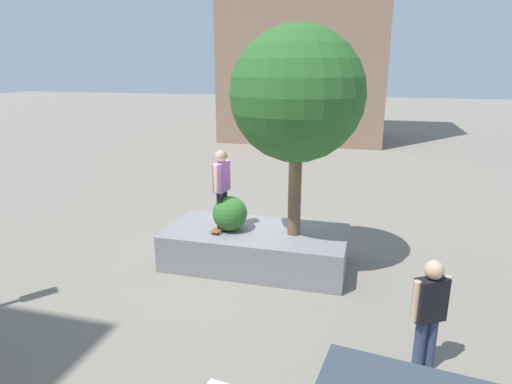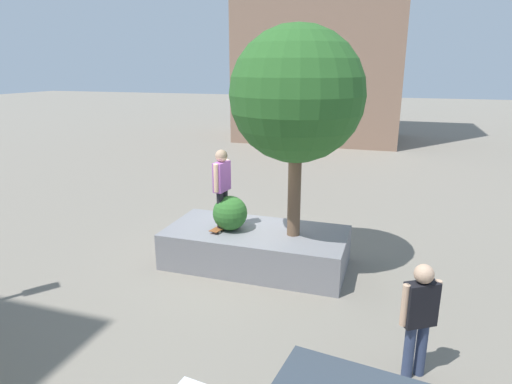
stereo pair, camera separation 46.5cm
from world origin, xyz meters
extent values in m
plane|color=gray|center=(0.00, 0.00, 0.00)|extent=(120.00, 120.00, 0.00)
cube|color=gray|center=(-0.40, 0.14, 0.42)|extent=(4.06, 1.96, 0.83)
cylinder|color=brown|center=(-1.26, 0.12, 1.96)|extent=(0.28, 0.28, 2.26)
sphere|color=#2D6628|center=(-1.26, 0.12, 3.84)|extent=(2.75, 2.75, 2.75)
sphere|color=#2D6628|center=(0.17, 0.26, 1.22)|extent=(0.78, 0.78, 0.78)
cube|color=brown|center=(0.34, 0.29, 0.90)|extent=(0.37, 0.83, 0.02)
sphere|color=beige|center=(0.37, 0.02, 0.86)|extent=(0.06, 0.06, 0.06)
sphere|color=beige|center=(0.21, 0.06, 0.86)|extent=(0.06, 0.06, 0.06)
sphere|color=beige|center=(0.48, 0.52, 0.86)|extent=(0.06, 0.06, 0.06)
sphere|color=beige|center=(0.31, 0.56, 0.86)|extent=(0.06, 0.06, 0.06)
cylinder|color=black|center=(0.36, 0.39, 1.32)|extent=(0.15, 0.15, 0.83)
cylinder|color=black|center=(0.33, 0.19, 1.32)|extent=(0.15, 0.15, 0.83)
cube|color=#8C4C99|center=(0.34, 0.29, 2.06)|extent=(0.26, 0.49, 0.65)
cylinder|color=#D8AD8C|center=(0.37, 0.53, 2.08)|extent=(0.10, 0.10, 0.62)
cylinder|color=#D8AD8C|center=(0.31, 0.04, 2.08)|extent=(0.10, 0.10, 0.62)
sphere|color=#D8AD8C|center=(0.34, 0.29, 2.53)|extent=(0.27, 0.27, 0.27)
cylinder|color=navy|center=(-3.84, 2.94, 0.42)|extent=(0.15, 0.15, 0.84)
cylinder|color=navy|center=(-3.67, 3.04, 0.42)|extent=(0.15, 0.15, 0.84)
cube|color=black|center=(-3.76, 2.99, 1.17)|extent=(0.51, 0.42, 0.66)
cylinder|color=#D8AD8C|center=(-3.97, 2.86, 1.19)|extent=(0.10, 0.10, 0.62)
cylinder|color=#D8AD8C|center=(-3.54, 3.12, 1.19)|extent=(0.10, 0.10, 0.62)
sphere|color=#D8AD8C|center=(-3.76, 2.99, 1.64)|extent=(0.28, 0.28, 0.28)
camera|label=1|loc=(-2.78, 8.99, 4.38)|focal=30.46mm
camera|label=2|loc=(-3.23, 8.86, 4.38)|focal=30.46mm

